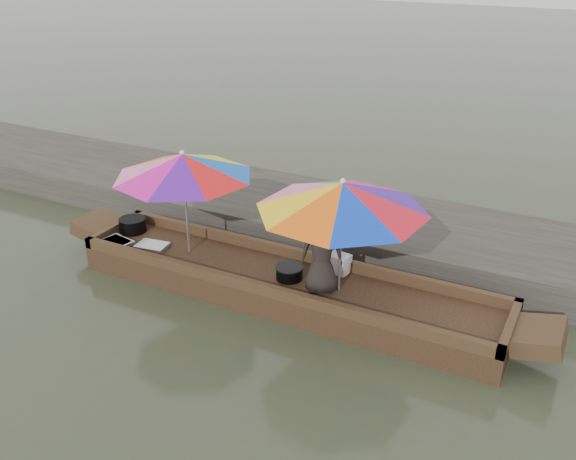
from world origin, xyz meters
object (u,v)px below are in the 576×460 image
at_px(tray_scallop, 152,246).
at_px(umbrella_stern, 341,236).
at_px(charcoal_grill, 289,273).
at_px(supply_bag, 339,263).
at_px(vendor, 322,252).
at_px(cooking_pot, 133,225).
at_px(umbrella_bow, 186,203).
at_px(boat_hull, 285,287).
at_px(tray_crayfish, 117,243).

xyz_separation_m(tray_scallop, umbrella_stern, (2.94, 0.15, 0.74)).
distance_m(charcoal_grill, supply_bag, 0.71).
relative_size(tray_scallop, vendor, 0.40).
xyz_separation_m(cooking_pot, umbrella_bow, (1.19, -0.18, 0.67)).
height_order(tray_scallop, vendor, vendor).
bearing_deg(boat_hull, cooking_pot, 176.30).
distance_m(supply_bag, vendor, 0.72).
bearing_deg(vendor, umbrella_stern, -171.00).
bearing_deg(umbrella_bow, charcoal_grill, -1.24).
height_order(tray_scallop, umbrella_bow, umbrella_bow).
relative_size(supply_bag, umbrella_bow, 0.14).
bearing_deg(cooking_pot, vendor, -5.24).
relative_size(tray_scallop, charcoal_grill, 1.26).
xyz_separation_m(tray_crayfish, supply_bag, (3.25, 0.78, 0.09)).
distance_m(tray_crayfish, umbrella_stern, 3.54).
bearing_deg(vendor, supply_bag, -115.11).
bearing_deg(boat_hull, tray_crayfish, -172.83).
distance_m(umbrella_bow, umbrella_stern, 2.38).
distance_m(cooking_pot, tray_crayfish, 0.53).
relative_size(cooking_pot, umbrella_stern, 0.19).
bearing_deg(umbrella_stern, vendor, -146.58).
height_order(supply_bag, umbrella_bow, umbrella_bow).
distance_m(boat_hull, supply_bag, 0.82).
xyz_separation_m(tray_scallop, umbrella_bow, (0.56, 0.15, 0.74)).
distance_m(boat_hull, cooking_pot, 2.79).
bearing_deg(cooking_pot, boat_hull, -3.70).
bearing_deg(umbrella_stern, boat_hull, 180.00).
distance_m(boat_hull, umbrella_bow, 1.84).
height_order(cooking_pot, vendor, vendor).
bearing_deg(tray_crayfish, boat_hull, 7.17).
xyz_separation_m(tray_scallop, vendor, (2.74, 0.02, 0.53)).
relative_size(vendor, umbrella_stern, 0.51).
xyz_separation_m(tray_crayfish, vendor, (3.25, 0.20, 0.52)).
distance_m(tray_scallop, charcoal_grill, 2.23).
relative_size(tray_scallop, umbrella_bow, 0.23).
distance_m(cooking_pot, tray_scallop, 0.71).
relative_size(boat_hull, supply_bag, 21.56).
bearing_deg(charcoal_grill, boat_hull, 158.10).
bearing_deg(cooking_pot, charcoal_grill, -4.30).
bearing_deg(boat_hull, umbrella_stern, 0.00).
relative_size(tray_crayfish, umbrella_bow, 0.23).
xyz_separation_m(boat_hull, umbrella_bow, (-1.58, 0.00, 0.95)).
relative_size(cooking_pot, umbrella_bow, 0.21).
bearing_deg(umbrella_bow, tray_crayfish, -162.67).
distance_m(tray_crayfish, vendor, 3.29).
distance_m(tray_crayfish, supply_bag, 3.35).
distance_m(tray_crayfish, charcoal_grill, 2.75).
bearing_deg(charcoal_grill, vendor, -10.37).
distance_m(boat_hull, charcoal_grill, 0.28).
height_order(boat_hull, vendor, vendor).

